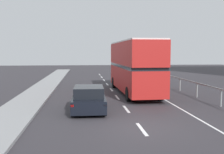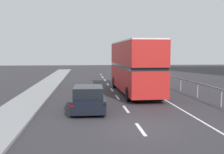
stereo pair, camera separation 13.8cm
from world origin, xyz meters
name	(u,v)px [view 2 (the right image)]	position (x,y,z in m)	size (l,w,h in m)	color
ground_plane	(138,127)	(0.00, 0.00, -0.05)	(73.05, 120.00, 0.10)	#312E33
lane_paint_markings	(141,95)	(1.99, 8.57, 0.00)	(3.38, 46.00, 0.01)	silver
bridge_side_railing	(188,83)	(5.95, 9.00, 0.90)	(0.10, 42.00, 1.12)	gray
double_decker_bus_red	(134,66)	(1.62, 9.73, 2.29)	(2.77, 10.18, 4.27)	#AB1D1B
hatchback_car_near	(88,99)	(-2.22, 3.47, 0.69)	(1.96, 4.06, 1.43)	black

